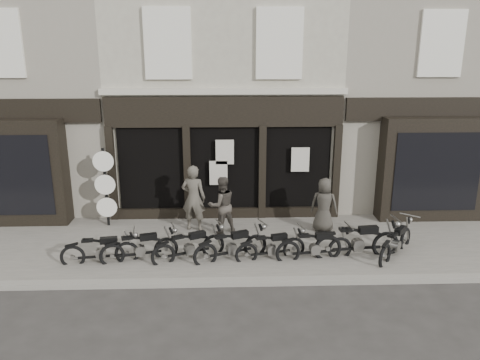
{
  "coord_description": "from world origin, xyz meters",
  "views": [
    {
      "loc": [
        0.0,
        -11.0,
        5.29
      ],
      "look_at": [
        0.42,
        1.6,
        1.71
      ],
      "focal_mm": 35.0,
      "sensor_mm": 36.0,
      "label": 1
    }
  ],
  "objects_px": {
    "motorcycle_1": "(140,250)",
    "advert_sign_post": "(106,191)",
    "motorcycle_0": "(101,253)",
    "motorcycle_4": "(271,249)",
    "motorcycle_2": "(190,248)",
    "motorcycle_6": "(358,244)",
    "motorcycle_7": "(396,245)",
    "motorcycle_3": "(232,248)",
    "motorcycle_5": "(315,248)",
    "man_left": "(194,198)",
    "man_right": "(324,205)",
    "man_centre": "(222,205)"
  },
  "relations": [
    {
      "from": "motorcycle_6",
      "to": "motorcycle_7",
      "type": "xyz_separation_m",
      "value": [
        1.0,
        0.02,
        -0.05
      ]
    },
    {
      "from": "man_left",
      "to": "motorcycle_4",
      "type": "bearing_deg",
      "value": 149.36
    },
    {
      "from": "motorcycle_1",
      "to": "man_left",
      "type": "relative_size",
      "value": 0.99
    },
    {
      "from": "motorcycle_2",
      "to": "advert_sign_post",
      "type": "bearing_deg",
      "value": 113.21
    },
    {
      "from": "motorcycle_4",
      "to": "man_right",
      "type": "relative_size",
      "value": 1.16
    },
    {
      "from": "motorcycle_1",
      "to": "motorcycle_5",
      "type": "xyz_separation_m",
      "value": [
        4.42,
        -0.08,
        0.01
      ]
    },
    {
      "from": "motorcycle_6",
      "to": "motorcycle_0",
      "type": "bearing_deg",
      "value": 174.97
    },
    {
      "from": "motorcycle_7",
      "to": "man_left",
      "type": "bearing_deg",
      "value": 110.94
    },
    {
      "from": "man_left",
      "to": "motorcycle_7",
      "type": "bearing_deg",
      "value": 173.42
    },
    {
      "from": "motorcycle_3",
      "to": "motorcycle_7",
      "type": "relative_size",
      "value": 1.14
    },
    {
      "from": "motorcycle_6",
      "to": "man_right",
      "type": "xyz_separation_m",
      "value": [
        -0.55,
        1.71,
        0.48
      ]
    },
    {
      "from": "motorcycle_6",
      "to": "man_left",
      "type": "relative_size",
      "value": 1.17
    },
    {
      "from": "motorcycle_2",
      "to": "man_centre",
      "type": "height_order",
      "value": "man_centre"
    },
    {
      "from": "motorcycle_4",
      "to": "motorcycle_7",
      "type": "bearing_deg",
      "value": -12.38
    },
    {
      "from": "motorcycle_4",
      "to": "motorcycle_0",
      "type": "bearing_deg",
      "value": 167.37
    },
    {
      "from": "motorcycle_3",
      "to": "man_left",
      "type": "bearing_deg",
      "value": 95.54
    },
    {
      "from": "motorcycle_1",
      "to": "motorcycle_6",
      "type": "relative_size",
      "value": 0.84
    },
    {
      "from": "advert_sign_post",
      "to": "man_right",
      "type": "bearing_deg",
      "value": -8.77
    },
    {
      "from": "man_right",
      "to": "motorcycle_0",
      "type": "bearing_deg",
      "value": 36.1
    },
    {
      "from": "motorcycle_1",
      "to": "advert_sign_post",
      "type": "relative_size",
      "value": 0.77
    },
    {
      "from": "advert_sign_post",
      "to": "man_centre",
      "type": "bearing_deg",
      "value": -14.11
    },
    {
      "from": "motorcycle_5",
      "to": "man_left",
      "type": "xyz_separation_m",
      "value": [
        -3.19,
        2.05,
        0.71
      ]
    },
    {
      "from": "motorcycle_4",
      "to": "man_left",
      "type": "height_order",
      "value": "man_left"
    },
    {
      "from": "motorcycle_3",
      "to": "motorcycle_5",
      "type": "xyz_separation_m",
      "value": [
        2.12,
        -0.07,
        -0.0
      ]
    },
    {
      "from": "motorcycle_4",
      "to": "motorcycle_6",
      "type": "bearing_deg",
      "value": -12.26
    },
    {
      "from": "motorcycle_0",
      "to": "motorcycle_4",
      "type": "distance_m",
      "value": 4.28
    },
    {
      "from": "motorcycle_2",
      "to": "advert_sign_post",
      "type": "height_order",
      "value": "advert_sign_post"
    },
    {
      "from": "motorcycle_4",
      "to": "motorcycle_7",
      "type": "relative_size",
      "value": 1.1
    },
    {
      "from": "motorcycle_0",
      "to": "motorcycle_6",
      "type": "relative_size",
      "value": 0.84
    },
    {
      "from": "motorcycle_2",
      "to": "man_left",
      "type": "height_order",
      "value": "man_left"
    },
    {
      "from": "motorcycle_1",
      "to": "motorcycle_6",
      "type": "height_order",
      "value": "motorcycle_6"
    },
    {
      "from": "advert_sign_post",
      "to": "motorcycle_7",
      "type": "bearing_deg",
      "value": -19.42
    },
    {
      "from": "motorcycle_1",
      "to": "advert_sign_post",
      "type": "distance_m",
      "value": 2.88
    },
    {
      "from": "man_centre",
      "to": "man_right",
      "type": "relative_size",
      "value": 1.05
    },
    {
      "from": "motorcycle_2",
      "to": "motorcycle_5",
      "type": "xyz_separation_m",
      "value": [
        3.19,
        -0.12,
        0.01
      ]
    },
    {
      "from": "motorcycle_3",
      "to": "motorcycle_4",
      "type": "relative_size",
      "value": 1.04
    },
    {
      "from": "motorcycle_5",
      "to": "advert_sign_post",
      "type": "xyz_separation_m",
      "value": [
        -5.8,
        2.47,
        0.83
      ]
    },
    {
      "from": "motorcycle_6",
      "to": "man_centre",
      "type": "distance_m",
      "value": 3.92
    },
    {
      "from": "motorcycle_1",
      "to": "man_left",
      "type": "xyz_separation_m",
      "value": [
        1.24,
        1.97,
        0.72
      ]
    },
    {
      "from": "motorcycle_3",
      "to": "advert_sign_post",
      "type": "xyz_separation_m",
      "value": [
        -3.69,
        2.39,
        0.83
      ]
    },
    {
      "from": "motorcycle_3",
      "to": "advert_sign_post",
      "type": "bearing_deg",
      "value": 124.05
    },
    {
      "from": "motorcycle_1",
      "to": "motorcycle_6",
      "type": "bearing_deg",
      "value": -15.51
    },
    {
      "from": "motorcycle_6",
      "to": "motorcycle_7",
      "type": "height_order",
      "value": "motorcycle_6"
    },
    {
      "from": "man_centre",
      "to": "motorcycle_1",
      "type": "bearing_deg",
      "value": 18.99
    },
    {
      "from": "motorcycle_6",
      "to": "motorcycle_3",
      "type": "bearing_deg",
      "value": 174.38
    },
    {
      "from": "motorcycle_5",
      "to": "motorcycle_7",
      "type": "bearing_deg",
      "value": -3.88
    },
    {
      "from": "motorcycle_7",
      "to": "man_right",
      "type": "relative_size",
      "value": 1.05
    },
    {
      "from": "motorcycle_1",
      "to": "motorcycle_0",
      "type": "bearing_deg",
      "value": 171.2
    },
    {
      "from": "motorcycle_7",
      "to": "motorcycle_5",
      "type": "bearing_deg",
      "value": 134.57
    },
    {
      "from": "motorcycle_0",
      "to": "motorcycle_1",
      "type": "distance_m",
      "value": 0.97
    }
  ]
}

